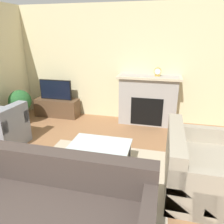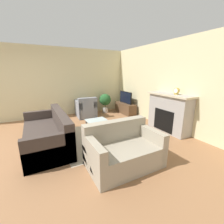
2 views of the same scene
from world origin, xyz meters
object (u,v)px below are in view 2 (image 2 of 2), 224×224
at_px(couch_sectional, 48,134).
at_px(armchair_by_window, 86,109).
at_px(mantel_clock, 176,91).
at_px(tv, 126,97).
at_px(couch_loveseat, 123,151).
at_px(coffee_table, 100,124).
at_px(potted_plant, 105,101).

bearing_deg(couch_sectional, armchair_by_window, 140.28).
bearing_deg(couch_sectional, mantel_clock, 75.43).
bearing_deg(couch_sectional, tv, 116.22).
xyz_separation_m(couch_loveseat, coffee_table, (-1.41, 0.13, 0.08)).
distance_m(couch_loveseat, armchair_by_window, 3.50).
height_order(coffee_table, potted_plant, potted_plant).
bearing_deg(potted_plant, tv, 53.76).
height_order(couch_loveseat, armchair_by_window, same).
bearing_deg(mantel_clock, armchair_by_window, -147.82).
relative_size(tv, mantel_clock, 4.39).
relative_size(couch_sectional, couch_loveseat, 1.55).
distance_m(couch_sectional, potted_plant, 3.37).
bearing_deg(couch_sectional, potted_plant, 130.00).
bearing_deg(mantel_clock, tv, -178.48).
height_order(couch_loveseat, mantel_clock, mantel_clock).
xyz_separation_m(tv, potted_plant, (-0.53, -0.73, -0.16)).
xyz_separation_m(coffee_table, potted_plant, (-2.29, 1.24, 0.16)).
bearing_deg(tv, couch_loveseat, -33.49).
bearing_deg(mantel_clock, couch_sectional, -104.57).
bearing_deg(armchair_by_window, coffee_table, 85.98).
xyz_separation_m(tv, armchair_by_window, (-0.30, -1.70, -0.40)).
xyz_separation_m(couch_sectional, armchair_by_window, (-1.93, 1.60, 0.01)).
height_order(armchair_by_window, coffee_table, armchair_by_window).
relative_size(tv, couch_loveseat, 0.61).
distance_m(armchair_by_window, mantel_clock, 3.44).
bearing_deg(mantel_clock, couch_loveseat, -72.72).
bearing_deg(potted_plant, mantel_clock, 14.67).
bearing_deg(couch_sectional, couch_loveseat, 37.77).
height_order(couch_sectional, mantel_clock, mantel_clock).
height_order(tv, potted_plant, tv).
bearing_deg(couch_loveseat, coffee_table, 84.86).
bearing_deg(tv, couch_sectional, -63.78).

